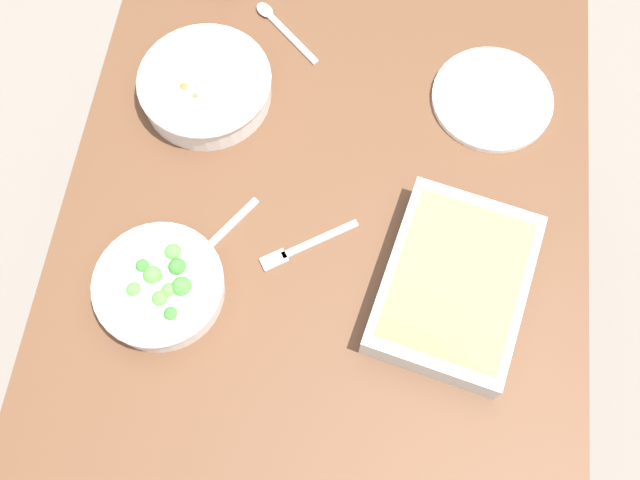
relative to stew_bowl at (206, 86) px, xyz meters
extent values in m
plane|color=slate|center=(-0.26, -0.24, -0.77)|extent=(6.00, 6.00, 0.00)
cube|color=brown|center=(-0.26, -0.24, -0.05)|extent=(1.20, 0.90, 0.04)
cylinder|color=brown|center=(0.28, -0.63, -0.42)|extent=(0.06, 0.06, 0.70)
cylinder|color=brown|center=(0.28, 0.15, -0.42)|extent=(0.06, 0.06, 0.70)
cylinder|color=silver|center=(0.00, 0.00, 0.00)|extent=(0.23, 0.23, 0.05)
torus|color=silver|center=(0.00, 0.00, 0.02)|extent=(0.24, 0.24, 0.01)
cylinder|color=olive|center=(0.00, 0.00, 0.00)|extent=(0.19, 0.19, 0.03)
sphere|color=#C66633|center=(0.00, 0.00, 0.02)|extent=(0.02, 0.02, 0.02)
sphere|color=silver|center=(-0.01, 0.00, 0.02)|extent=(0.01, 0.01, 0.01)
sphere|color=#C66633|center=(-0.04, 0.01, 0.02)|extent=(0.02, 0.02, 0.02)
sphere|color=#C66633|center=(-0.02, 0.03, 0.02)|extent=(0.02, 0.02, 0.02)
cylinder|color=silver|center=(-0.38, 0.00, -0.01)|extent=(0.20, 0.20, 0.05)
torus|color=silver|center=(-0.38, 0.00, 0.01)|extent=(0.21, 0.21, 0.01)
cylinder|color=#8CB272|center=(-0.38, 0.00, 0.00)|extent=(0.17, 0.17, 0.02)
sphere|color=#569E42|center=(-0.41, -0.01, 0.01)|extent=(0.03, 0.03, 0.03)
sphere|color=#3D7A33|center=(-0.36, 0.03, 0.01)|extent=(0.03, 0.03, 0.03)
sphere|color=#569E42|center=(-0.33, -0.01, 0.01)|extent=(0.03, 0.03, 0.03)
sphere|color=#478C38|center=(-0.38, -0.04, 0.02)|extent=(0.03, 0.03, 0.03)
sphere|color=#569E42|center=(-0.37, 0.01, 0.01)|extent=(0.03, 0.03, 0.03)
sphere|color=#569E42|center=(-0.39, -0.02, 0.01)|extent=(0.03, 0.03, 0.03)
sphere|color=#478C38|center=(-0.37, 0.00, 0.01)|extent=(0.02, 0.02, 0.02)
sphere|color=#569E42|center=(-0.40, 0.03, 0.01)|extent=(0.03, 0.03, 0.03)
sphere|color=#3D7A33|center=(-0.35, -0.03, 0.01)|extent=(0.03, 0.03, 0.03)
sphere|color=#3D7A33|center=(-0.43, -0.03, 0.01)|extent=(0.02, 0.02, 0.02)
cube|color=silver|center=(-0.31, -0.47, 0.00)|extent=(0.34, 0.28, 0.06)
cube|color=#DBAD56|center=(-0.31, -0.47, 0.01)|extent=(0.30, 0.24, 0.04)
cylinder|color=white|center=(0.06, -0.52, -0.03)|extent=(0.22, 0.22, 0.01)
cube|color=silver|center=(0.00, 0.00, -0.03)|extent=(0.10, 0.11, 0.01)
ellipsoid|color=silver|center=(-0.06, -0.06, -0.03)|extent=(0.05, 0.05, 0.01)
cube|color=silver|center=(-0.26, -0.08, -0.03)|extent=(0.12, 0.09, 0.01)
ellipsoid|color=silver|center=(-0.33, -0.04, -0.03)|extent=(0.05, 0.04, 0.01)
cube|color=silver|center=(0.14, -0.14, -0.03)|extent=(0.10, 0.11, 0.01)
ellipsoid|color=silver|center=(0.20, -0.07, -0.03)|extent=(0.05, 0.05, 0.01)
cube|color=silver|center=(-0.26, -0.24, -0.03)|extent=(0.09, 0.12, 0.01)
cube|color=silver|center=(-0.30, -0.17, -0.03)|extent=(0.04, 0.05, 0.01)
camera|label=1|loc=(-0.69, -0.30, 1.09)|focal=40.03mm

